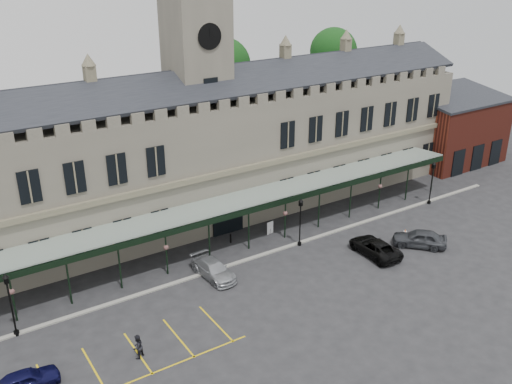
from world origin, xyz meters
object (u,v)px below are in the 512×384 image
clock_tower (198,87)px  car_left_a (26,380)px  station_building (201,154)px  lamp_post_right (432,179)px  traffic_cone (405,233)px  car_right_a (420,238)px  sign_board (270,228)px  car_taxi (214,269)px  lamp_post_left (10,299)px  lamp_post_mid (300,218)px  car_van (375,247)px  person_b (138,347)px

clock_tower → car_left_a: 29.47m
station_building → lamp_post_right: 24.22m
traffic_cone → car_right_a: bearing=-101.0°
lamp_post_right → sign_board: (-18.12, 3.44, -2.21)m
lamp_post_right → traffic_cone: lamp_post_right is taller
clock_tower → car_taxi: (-5.00, -11.29, -12.41)m
lamp_post_left → car_taxi: 15.57m
lamp_post_mid → lamp_post_right: lamp_post_right is taller
lamp_post_left → car_right_a: (33.63, -6.32, -2.15)m
station_building → car_van: station_building is taller
lamp_post_left → sign_board: size_ratio=4.01×
car_taxi → station_building: bearing=61.5°
clock_tower → car_left_a: bearing=-141.8°
lamp_post_left → car_right_a: bearing=-10.6°
car_taxi → car_van: bearing=-22.5°
station_building → sign_board: (3.26, -7.34, -5.86)m
person_b → traffic_cone: bearing=158.4°
car_right_a → car_taxi: bearing=-60.2°
station_building → lamp_post_mid: (4.23, -10.68, -3.70)m
lamp_post_left → car_right_a: 34.28m
lamp_post_left → sign_board: bearing=7.5°
station_building → car_taxi: bearing=-114.1°
traffic_cone → sign_board: bearing=144.8°
person_b → lamp_post_left: bearing=-75.0°
car_left_a → lamp_post_mid: bearing=-76.4°
car_van → car_left_a: bearing=3.0°
station_building → car_taxi: 13.55m
lamp_post_mid → lamp_post_right: 17.15m
lamp_post_left → car_van: lamp_post_left is taller
clock_tower → car_van: (8.75, -15.78, -12.39)m
lamp_post_mid → traffic_cone: size_ratio=6.40×
car_van → sign_board: bearing=-55.1°
lamp_post_mid → traffic_cone: 10.51m
clock_tower → person_b: 25.57m
lamp_post_mid → sign_board: size_ratio=3.74×
station_building → clock_tower: 6.64m
clock_tower → car_left_a: size_ratio=6.19×
person_b → clock_tower: bearing=-156.1°
lamp_post_right → person_b: size_ratio=2.73×
sign_board → car_left_a: bearing=-165.7°
station_building → person_b: 23.07m
lamp_post_mid → sign_board: 4.10m
lamp_post_left → sign_board: 23.97m
sign_board → person_b: person_b is taller
sign_board → lamp_post_mid: bearing=-80.1°
station_building → lamp_post_mid: bearing=-68.4°
car_right_a → lamp_post_mid: bearing=-77.3°
car_left_a → car_taxi: size_ratio=0.83×
car_left_a → car_taxi: (16.00, 5.23, 0.02)m
lamp_post_left → lamp_post_mid: (24.62, -0.24, -0.20)m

